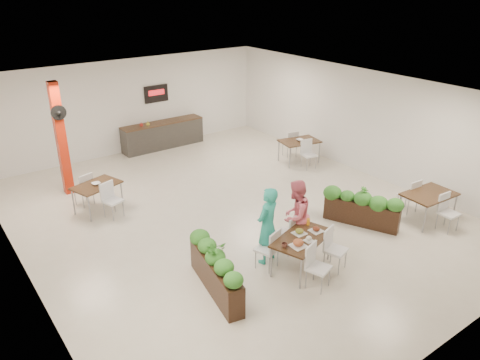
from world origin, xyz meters
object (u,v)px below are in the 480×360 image
at_px(main_table, 302,242).
at_px(side_table_a, 97,189).
at_px(service_counter, 163,134).
at_px(diner_woman, 295,216).
at_px(red_column, 61,138).
at_px(diner_man, 267,226).
at_px(side_table_b, 299,144).
at_px(planter_left, 216,268).
at_px(side_table_c, 429,198).
at_px(planter_right, 362,206).

xyz_separation_m(main_table, side_table_a, (-2.48, 5.12, -0.01)).
height_order(service_counter, diner_woman, service_counter).
xyz_separation_m(red_column, diner_man, (2.37, -6.05, -0.77)).
height_order(side_table_a, side_table_b, same).
relative_size(planter_left, side_table_c, 1.27).
height_order(red_column, planter_right, red_column).
bearing_deg(side_table_c, diner_woman, 168.28).
height_order(service_counter, main_table, service_counter).
distance_m(diner_man, planter_left, 1.54).
xyz_separation_m(red_column, side_table_b, (6.95, -2.11, -1.01)).
height_order(side_table_b, side_table_c, same).
bearing_deg(planter_right, side_table_c, -28.87).
bearing_deg(main_table, side_table_b, 47.66).
bearing_deg(diner_man, planter_right, 158.95).
height_order(service_counter, planter_right, service_counter).
relative_size(diner_man, side_table_c, 1.06).
distance_m(red_column, planter_left, 6.44).
distance_m(main_table, side_table_b, 6.22).
bearing_deg(planter_left, diner_woman, 5.87).
bearing_deg(side_table_b, diner_woman, -122.97).
bearing_deg(side_table_a, planter_left, -100.42).
distance_m(service_counter, planter_right, 8.15).
bearing_deg(red_column, planter_right, -49.46).
xyz_separation_m(service_counter, side_table_b, (2.95, -3.97, 0.14)).
bearing_deg(main_table, diner_man, 120.82).
relative_size(main_table, side_table_b, 1.15).
bearing_deg(planter_right, planter_left, -178.70).
bearing_deg(side_table_b, planter_right, -101.37).
height_order(diner_woman, side_table_c, diner_woman).
relative_size(diner_woman, side_table_b, 1.01).
xyz_separation_m(red_column, main_table, (2.76, -6.70, -1.01)).
height_order(main_table, side_table_a, same).
xyz_separation_m(main_table, side_table_c, (4.03, -0.31, -0.00)).
bearing_deg(diner_man, side_table_c, 149.27).
bearing_deg(main_table, diner_woman, 58.20).
xyz_separation_m(service_counter, main_table, (-1.24, -8.57, 0.14)).
distance_m(red_column, side_table_b, 7.33).
height_order(red_column, side_table_c, red_column).
bearing_deg(diner_woman, side_table_a, -75.53).
bearing_deg(planter_left, service_counter, 69.12).
bearing_deg(red_column, main_table, -67.60).
xyz_separation_m(red_column, planter_left, (0.89, -6.28, -1.11)).
height_order(diner_woman, side_table_b, diner_woman).
distance_m(side_table_a, side_table_c, 8.47).
bearing_deg(side_table_c, diner_man, 170.89).
relative_size(planter_right, side_table_a, 1.08).
bearing_deg(planter_left, diner_man, 9.00).
height_order(planter_right, side_table_c, planter_right).
relative_size(main_table, side_table_a, 1.15).
distance_m(diner_man, side_table_b, 6.05).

